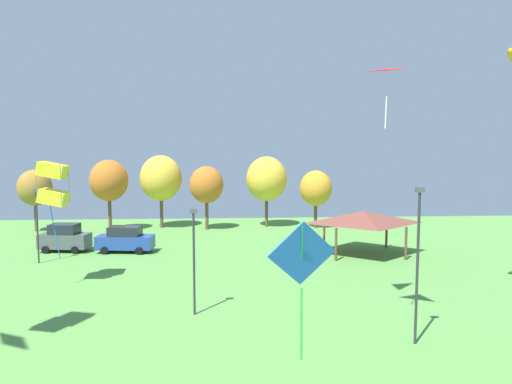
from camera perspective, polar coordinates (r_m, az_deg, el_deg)
The scene contains 15 objects.
kite_flying_4 at distance 21.82m, azimuth 16.21°, elevation 13.02°, with size 1.78×1.59×2.32m.
kite_flying_5 at distance 10.06m, azimuth 5.75°, elevation -8.51°, with size 1.54×0.57×3.09m.
kite_flying_9 at distance 30.79m, azimuth -24.02°, elevation 0.94°, with size 1.74×1.61×6.13m.
parked_car_leftmost at distance 42.16m, azimuth -22.79°, elevation -5.31°, with size 4.22×2.32×2.37m.
parked_car_second_from_left at distance 40.16m, azimuth -16.04°, elevation -5.72°, with size 4.84×2.35×2.20m.
park_pavilion at distance 38.66m, azimuth 13.26°, elevation -3.08°, with size 7.20×5.67×3.60m.
light_post_0 at distance 24.01m, azimuth -7.77°, elevation -7.76°, with size 0.36×0.20×5.59m.
light_post_1 at distance 38.34m, azimuth -25.68°, elevation -3.30°, with size 0.36×0.20×5.67m.
light_post_2 at distance 21.30m, azimuth 19.56°, elevation -7.70°, with size 0.36×0.20×6.99m.
treeline_tree_0 at distance 53.44m, azimuth -25.92°, elevation 0.46°, with size 3.48×3.48×6.58m.
treeline_tree_1 at distance 50.74m, azimuth -17.91°, elevation 1.36°, with size 3.99×3.99×7.61m.
treeline_tree_2 at distance 51.53m, azimuth -11.80°, elevation 1.69°, with size 4.58×4.58×8.05m.
treeline_tree_3 at distance 49.57m, azimuth -6.20°, elevation 0.89°, with size 3.66×3.66×6.90m.
treeline_tree_4 at distance 51.16m, azimuth 1.33°, elevation 1.64°, with size 4.55×4.55×7.91m.
treeline_tree_5 at distance 50.78m, azimuth 7.49°, elevation 0.45°, with size 3.57×3.57×6.38m.
Camera 1 is at (-1.50, 2.47, 8.54)m, focal length 32.00 mm.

